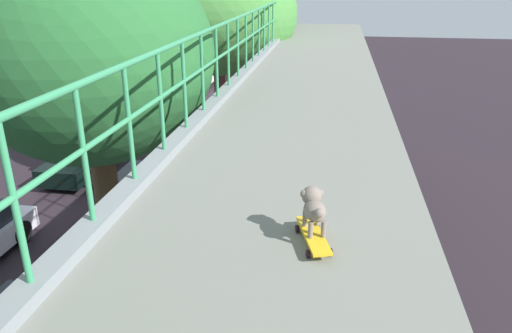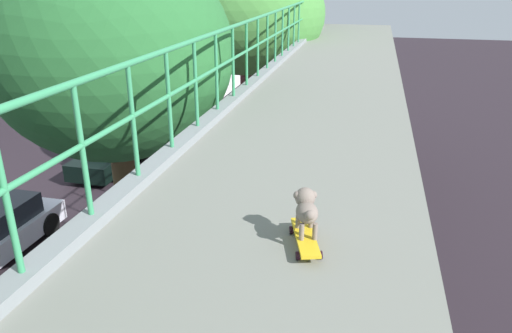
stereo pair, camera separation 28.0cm
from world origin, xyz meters
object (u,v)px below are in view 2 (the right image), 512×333
(car_black_sixth, at_px, (116,150))
(car_silver_third, at_px, (40,333))
(toy_skateboard, at_px, (305,238))
(small_dog, at_px, (306,207))
(city_bus, at_px, (215,61))
(car_grey_seventh, at_px, (228,134))
(car_red_taxi_fifth, at_px, (169,191))

(car_black_sixth, bearing_deg, car_silver_third, -69.14)
(toy_skateboard, height_order, small_dog, small_dog)
(city_bus, relative_size, toy_skateboard, 20.50)
(toy_skateboard, bearing_deg, car_grey_seventh, 108.91)
(small_dog, bearing_deg, car_black_sixth, 125.30)
(city_bus, distance_m, small_dog, 28.10)
(car_silver_third, bearing_deg, car_black_sixth, 110.86)
(car_silver_third, distance_m, car_black_sixth, 10.48)
(car_grey_seventh, xyz_separation_m, small_dog, (5.47, -15.92, 4.90))
(small_dog, bearing_deg, car_silver_third, 149.74)
(car_red_taxi_fifth, xyz_separation_m, car_black_sixth, (-3.59, 3.11, -0.02))
(car_silver_third, distance_m, toy_skateboard, 7.92)
(car_black_sixth, distance_m, small_dog, 16.63)
(car_red_taxi_fifth, distance_m, car_black_sixth, 4.75)
(toy_skateboard, xyz_separation_m, small_dog, (-0.01, 0.07, 0.21))
(car_silver_third, bearing_deg, city_bus, 99.61)
(car_silver_third, height_order, car_red_taxi_fifth, car_red_taxi_fifth)
(car_red_taxi_fifth, height_order, city_bus, city_bus)
(car_black_sixth, bearing_deg, city_bus, 90.74)
(car_red_taxi_fifth, xyz_separation_m, car_grey_seventh, (0.13, 6.06, -0.01))
(car_silver_third, height_order, toy_skateboard, toy_skateboard)
(car_black_sixth, xyz_separation_m, small_dog, (9.18, -12.97, 4.91))
(car_silver_third, bearing_deg, small_dog, -30.26)
(car_silver_third, distance_m, car_red_taxi_fifth, 6.68)
(car_silver_third, relative_size, car_black_sixth, 0.94)
(toy_skateboard, bearing_deg, car_silver_third, 149.26)
(car_silver_third, xyz_separation_m, car_red_taxi_fifth, (-0.14, 6.68, 0.04))
(car_red_taxi_fifth, xyz_separation_m, small_dog, (5.59, -9.86, 4.89))
(car_black_sixth, relative_size, toy_skateboard, 8.07)
(city_bus, bearing_deg, car_silver_third, -80.39)
(car_black_sixth, height_order, car_grey_seventh, car_grey_seventh)
(car_black_sixth, xyz_separation_m, toy_skateboard, (9.19, -13.04, 4.70))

